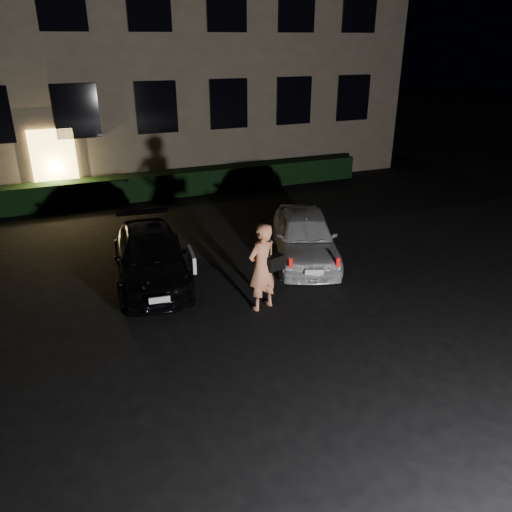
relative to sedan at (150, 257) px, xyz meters
name	(u,v)px	position (x,y,z in m)	size (l,w,h in m)	color
ground	(299,355)	(1.79, -4.05, -0.56)	(80.00, 80.00, 0.00)	black
building	(128,15)	(1.79, 10.94, 5.43)	(20.00, 8.11, 12.00)	brown
hedge	(165,185)	(1.79, 6.45, -0.14)	(15.00, 0.70, 0.85)	black
sedan	(150,257)	(0.00, 0.00, 0.00)	(2.01, 4.07, 1.13)	black
hatch	(305,236)	(3.81, -0.32, 0.06)	(2.66, 3.94, 1.25)	silver
man	(263,267)	(1.85, -2.23, 0.37)	(0.86, 0.64, 1.86)	#EF9064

